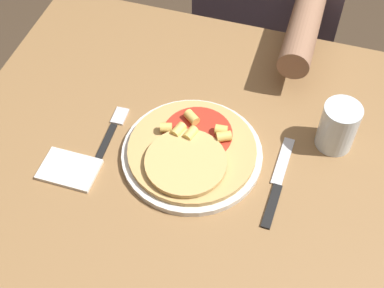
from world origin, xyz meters
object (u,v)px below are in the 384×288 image
at_px(fork, 111,134).
at_px(person_diner, 270,3).
at_px(plate, 192,154).
at_px(drinking_glass, 338,126).
at_px(pizza, 191,151).
at_px(dining_table, 196,202).
at_px(knife, 278,182).

height_order(fork, person_diner, person_diner).
bearing_deg(fork, plate, -1.14).
xyz_separation_m(plate, drinking_glass, (0.27, 0.12, 0.05)).
bearing_deg(pizza, plate, 86.73).
distance_m(dining_table, person_diner, 0.67).
bearing_deg(plate, pizza, -93.27).
relative_size(knife, drinking_glass, 2.09).
relative_size(knife, person_diner, 0.19).
bearing_deg(drinking_glass, person_diner, 114.34).
bearing_deg(pizza, knife, -2.94).
xyz_separation_m(dining_table, knife, (0.16, 0.02, 0.12)).
height_order(plate, knife, plate).
bearing_deg(fork, pizza, -2.67).
bearing_deg(drinking_glass, fork, -165.62).
bearing_deg(person_diner, pizza, -93.39).
bearing_deg(plate, dining_table, -60.48).
bearing_deg(person_diner, drinking_glass, -65.66).
distance_m(dining_table, pizza, 0.14).
height_order(fork, drinking_glass, drinking_glass).
distance_m(knife, drinking_glass, 0.17).
xyz_separation_m(dining_table, person_diner, (0.02, 0.67, 0.04)).
relative_size(dining_table, person_diner, 0.89).
xyz_separation_m(plate, fork, (-0.18, 0.00, -0.00)).
bearing_deg(plate, fork, 178.86).
xyz_separation_m(dining_table, pizza, (-0.02, 0.03, 0.14)).
relative_size(plate, knife, 1.29).
bearing_deg(dining_table, drinking_glass, 31.74).
distance_m(dining_table, drinking_glass, 0.34).
distance_m(dining_table, knife, 0.20).
height_order(pizza, fork, pizza).
distance_m(pizza, drinking_glass, 0.30).
relative_size(fork, drinking_glass, 1.66).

